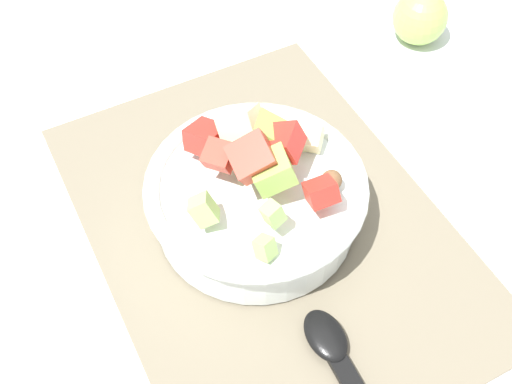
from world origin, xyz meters
name	(u,v)px	position (x,y,z in m)	size (l,w,h in m)	color
ground_plane	(267,227)	(0.00, 0.00, 0.00)	(2.40, 2.40, 0.00)	silver
placemat	(267,225)	(0.00, 0.00, 0.00)	(0.49, 0.35, 0.01)	#756B56
salad_bowl	(256,194)	(0.01, 0.01, 0.05)	(0.23, 0.23, 0.13)	white
serving_spoon	(346,372)	(-0.18, 0.02, 0.01)	(0.20, 0.04, 0.01)	black
whole_apple	(420,17)	(0.18, -0.32, 0.04)	(0.07, 0.07, 0.08)	#9EC656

